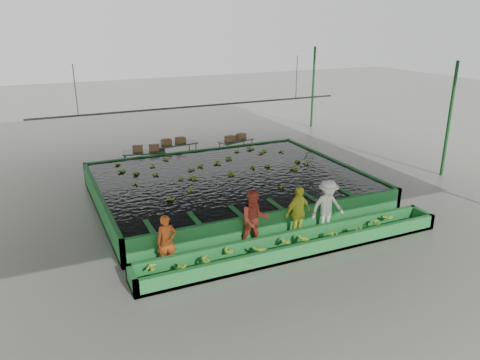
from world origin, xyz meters
name	(u,v)px	position (x,y,z in m)	size (l,w,h in m)	color
ground	(246,210)	(0.00, 0.00, 0.00)	(80.00, 80.00, 0.00)	slate
shed_roof	(246,71)	(0.00, 0.00, 5.00)	(20.00, 22.00, 0.04)	gray
shed_posts	(246,144)	(0.00, 0.00, 2.50)	(20.00, 22.00, 5.00)	#174F1F
flotation_tank	(229,186)	(0.00, 1.50, 0.45)	(10.00, 8.00, 0.90)	#217430
tank_water	(229,176)	(0.00, 1.50, 0.85)	(9.70, 7.70, 0.00)	black
sorting_trough	(297,245)	(0.00, -3.60, 0.25)	(10.00, 1.00, 0.50)	#217430
cableway_rail	(197,106)	(0.00, 5.00, 3.00)	(0.08, 0.08, 14.00)	#59605B
rail_hanger_left	(75,90)	(-5.00, 5.00, 4.00)	(0.04, 0.04, 2.00)	#59605B
rail_hanger_right	(297,77)	(5.00, 5.00, 4.00)	(0.04, 0.04, 2.00)	#59605B
worker_a	(167,242)	(-3.75, -2.80, 0.77)	(0.56, 0.37, 1.54)	#CF541C
worker_b	(255,220)	(-1.02, -2.80, 0.93)	(0.90, 0.70, 1.85)	#C7442E
worker_c	(298,213)	(0.50, -2.80, 0.88)	(1.03, 0.43, 1.75)	#EEF237
worker_d	(327,207)	(1.60, -2.80, 0.91)	(1.17, 0.67, 1.81)	white
packing_table_left	(145,161)	(-2.21, 6.27, 0.44)	(1.92, 0.77, 0.88)	#59605B
packing_table_mid	(174,153)	(-0.68, 6.65, 0.50)	(2.20, 0.88, 1.00)	#59605B
packing_table_right	(236,148)	(2.57, 6.63, 0.41)	(1.80, 0.72, 0.82)	#59605B
box_stack_left	(146,151)	(-2.10, 6.32, 0.88)	(1.20, 0.33, 0.26)	olive
box_stack_mid	(174,144)	(-0.70, 6.60, 1.00)	(1.18, 0.33, 0.25)	olive
box_stack_right	(236,140)	(2.57, 6.69, 0.82)	(1.20, 0.33, 0.26)	olive
floating_bananas	(222,170)	(0.00, 2.30, 0.85)	(8.57, 5.84, 0.12)	#72A228
trough_bananas	(297,240)	(0.00, -3.60, 0.40)	(8.90, 0.59, 0.12)	#72A228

